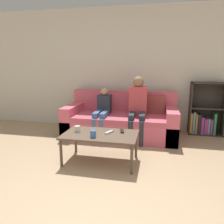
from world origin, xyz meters
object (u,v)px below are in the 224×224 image
(bookshelf, at_px, (205,115))
(cup_near, at_px, (93,134))
(couch, at_px, (121,121))
(person_child, at_px, (103,110))
(coffee_table, at_px, (100,136))
(person_adult, at_px, (138,104))
(cup_far, at_px, (78,129))
(tv_remote_0, at_px, (109,132))
(tv_remote_1, at_px, (122,131))

(bookshelf, bearing_deg, cup_near, -133.36)
(couch, height_order, person_child, person_child)
(coffee_table, xyz_separation_m, cup_near, (-0.06, -0.17, 0.09))
(person_child, height_order, cup_near, person_child)
(couch, distance_m, bookshelf, 1.72)
(couch, height_order, person_adult, person_adult)
(coffee_table, bearing_deg, person_child, 102.86)
(coffee_table, bearing_deg, cup_far, 175.03)
(bookshelf, height_order, person_child, bookshelf)
(coffee_table, height_order, person_child, person_child)
(person_child, xyz_separation_m, tv_remote_0, (0.38, -1.07, -0.10))
(bookshelf, bearing_deg, coffee_table, -135.15)
(cup_near, xyz_separation_m, tv_remote_0, (0.17, 0.23, -0.04))
(person_adult, xyz_separation_m, tv_remote_0, (-0.30, -1.12, -0.24))
(tv_remote_1, bearing_deg, coffee_table, -163.74)
(couch, distance_m, cup_near, 1.48)
(coffee_table, relative_size, person_adult, 0.90)
(person_adult, height_order, cup_far, person_adult)
(cup_far, height_order, tv_remote_1, cup_far)
(coffee_table, relative_size, cup_near, 11.01)
(cup_near, bearing_deg, person_child, 98.86)
(person_adult, distance_m, person_child, 0.69)
(person_child, bearing_deg, person_adult, 4.09)
(cup_far, bearing_deg, cup_near, -33.63)
(person_adult, xyz_separation_m, cup_near, (-0.47, -1.36, -0.20))
(couch, height_order, tv_remote_1, couch)
(coffee_table, distance_m, person_adult, 1.29)
(bookshelf, distance_m, cup_near, 2.62)
(person_adult, bearing_deg, person_child, -178.74)
(person_adult, relative_size, person_child, 1.24)
(coffee_table, distance_m, tv_remote_1, 0.34)
(cup_near, bearing_deg, bookshelf, 46.64)
(bookshelf, relative_size, tv_remote_1, 6.07)
(couch, bearing_deg, person_child, -156.81)
(coffee_table, bearing_deg, bookshelf, 44.85)
(bookshelf, bearing_deg, couch, -164.92)
(person_adult, xyz_separation_m, person_child, (-0.68, -0.05, -0.14))
(coffee_table, relative_size, cup_far, 12.38)
(couch, relative_size, bookshelf, 2.04)
(person_adult, bearing_deg, tv_remote_1, -100.00)
(couch, relative_size, person_child, 2.27)
(cup_far, height_order, tv_remote_0, cup_far)
(person_child, distance_m, cup_far, 1.11)
(bookshelf, relative_size, tv_remote_0, 6.11)
(person_adult, relative_size, cup_far, 13.79)
(cup_near, height_order, tv_remote_1, cup_near)
(tv_remote_0, relative_size, tv_remote_1, 0.99)
(coffee_table, bearing_deg, couch, 86.09)
(bookshelf, xyz_separation_m, person_child, (-2.00, -0.59, 0.14))
(person_adult, distance_m, tv_remote_1, 1.06)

